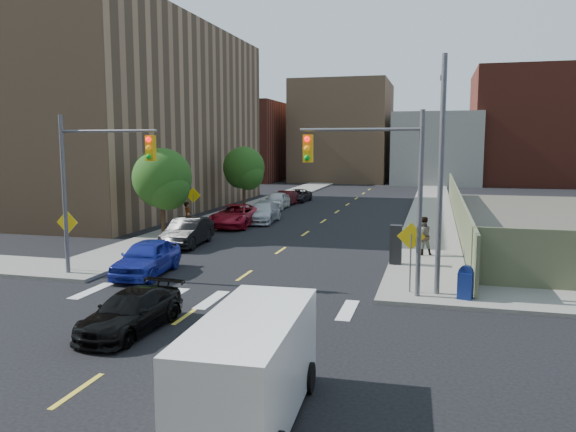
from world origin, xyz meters
The scene contains 30 objects.
ground centered at (0.00, 0.00, 0.00)m, with size 160.00×160.00×0.00m, color black.
sidewalk_nw centered at (-7.75, 41.50, 0.07)m, with size 3.50×73.00×0.15m, color gray.
sidewalk_ne centered at (7.75, 41.50, 0.07)m, with size 3.50×73.00×0.15m, color gray.
fence_north centered at (9.60, 28.00, 1.25)m, with size 0.12×44.00×2.50m, color #636547.
building_nw centered at (-22.00, 30.00, 8.00)m, with size 22.00×30.00×16.00m, color #8C6B4C.
bg_bldg_west centered at (-22.00, 70.00, 6.00)m, with size 14.00×18.00×12.00m, color #592319.
bg_bldg_midwest centered at (-6.00, 72.00, 7.50)m, with size 14.00×16.00×15.00m, color #8C6B4C.
bg_bldg_center centered at (8.00, 70.00, 5.00)m, with size 12.00×16.00×10.00m, color gray.
bg_bldg_east centered at (22.00, 72.00, 8.00)m, with size 18.00×18.00×16.00m, color #592319.
signal_nw centered at (-5.98, 6.00, 4.53)m, with size 4.59×0.30×7.00m.
signal_ne centered at (5.98, 6.00, 4.53)m, with size 4.59×0.30×7.00m.
streetlight_ne centered at (8.20, 6.90, 5.22)m, with size 0.25×3.70×9.00m.
warn_sign_nw centered at (-7.80, 6.50, 1.99)m, with size 1.06×0.06×2.83m.
warn_sign_ne centered at (7.20, 6.50, 1.99)m, with size 1.06×0.06×2.83m.
warn_sign_midwest centered at (-7.80, 20.00, 1.99)m, with size 1.06×0.06×2.83m.
tree_west_near centered at (-8.00, 16.05, 3.48)m, with size 3.66×3.64×5.52m.
tree_west_far centered at (-8.00, 31.05, 3.48)m, with size 3.66×3.64×5.52m.
parked_car_blue centered at (-4.20, 7.00, 0.78)m, with size 1.85×4.61×1.57m, color #1B2799.
parked_car_black centered at (-5.50, 14.07, 0.79)m, with size 1.67×4.79×1.58m, color black.
parked_car_red centered at (-5.44, 21.72, 0.77)m, with size 2.57×5.57×1.55m, color maroon.
parked_car_silver centered at (-4.21, 24.23, 0.73)m, with size 2.06×5.06×1.47m, color #B7BAC0.
parked_car_white centered at (-5.50, 32.54, 0.77)m, with size 1.81×4.50×1.53m, color silver.
parked_car_maroon centered at (-5.50, 35.54, 0.68)m, with size 1.44×4.12×1.36m, color #390B0D.
parked_car_grey centered at (-5.21, 39.20, 0.62)m, with size 2.06×4.47×1.24m, color black.
black_sedan centered at (-0.97, 0.12, 0.62)m, with size 1.74×4.29×1.24m, color black.
cargo_van centered at (4.41, -4.15, 1.20)m, with size 2.25×5.06×2.28m.
mailbox centered at (9.20, 6.00, 0.76)m, with size 0.60×0.51×1.25m.
payphone centered at (6.32, 11.44, 1.07)m, with size 0.55×0.45×1.85m, color black.
pedestrian_west centered at (-7.40, 18.18, 1.10)m, with size 0.69×0.46×1.90m, color gray.
pedestrian_east centered at (7.50, 14.03, 1.13)m, with size 0.95×0.74×1.95m, color gray.
Camera 1 is at (8.01, -14.91, 5.80)m, focal length 35.00 mm.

